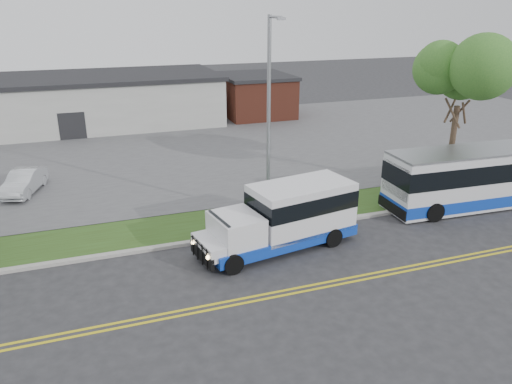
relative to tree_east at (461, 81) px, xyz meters
name	(u,v)px	position (x,y,z in m)	size (l,w,h in m)	color
ground	(226,250)	(-14.00, -3.00, -6.20)	(140.00, 140.00, 0.00)	#28282B
lane_line_north	(256,296)	(-14.00, -6.85, -6.20)	(70.00, 0.12, 0.01)	gold
lane_line_south	(258,300)	(-14.00, -7.15, -6.20)	(70.00, 0.12, 0.01)	gold
curb	(219,238)	(-14.00, -1.90, -6.13)	(80.00, 0.30, 0.15)	#9E9B93
verge	(209,223)	(-14.00, -0.10, -6.15)	(80.00, 3.30, 0.10)	#2E4416
parking_lot	(161,149)	(-14.00, 14.00, -6.15)	(80.00, 25.00, 0.10)	#4C4C4F
commercial_building	(70,102)	(-20.00, 24.00, -4.02)	(25.40, 10.40, 4.35)	#9E9E99
brick_wing	(255,95)	(-3.50, 23.00, -4.24)	(6.30, 7.30, 3.90)	brown
tree_east	(461,81)	(0.00, 0.00, 0.00)	(5.20, 5.20, 8.33)	#34211C
streetlight_near	(269,114)	(-11.00, -0.27, -0.97)	(0.35, 1.53, 9.50)	gray
shuttle_bus	(287,215)	(-11.32, -3.41, -4.73)	(7.44, 3.47, 2.75)	#0F36A6
transit_bus	(487,176)	(0.46, -2.40, -4.64)	(11.24, 3.09, 3.09)	silver
parked_car_a	(24,182)	(-22.69, 7.34, -5.46)	(1.36, 3.91, 1.29)	#BBBEC3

